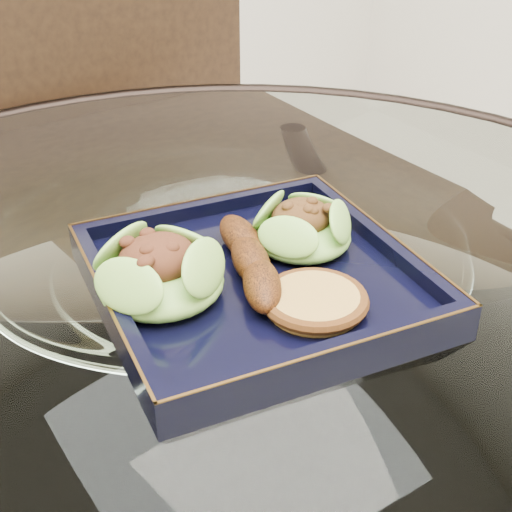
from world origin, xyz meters
TOP-DOWN VIEW (x-y plane):
  - dining_table at (-0.00, -0.00)m, footprint 1.13×1.13m
  - dining_chair at (0.16, 0.47)m, footprint 0.47×0.47m
  - navy_plate at (0.01, -0.04)m, footprint 0.31×0.31m
  - lettuce_wrap_left at (-0.08, -0.02)m, footprint 0.12×0.12m
  - lettuce_wrap_right at (0.07, -0.02)m, footprint 0.11×0.11m
  - roasted_plantain at (0.00, -0.03)m, footprint 0.08×0.15m
  - crumb_patty at (0.02, -0.11)m, footprint 0.09×0.09m

SIDE VIEW (x-z plane):
  - dining_chair at x=0.16m, z-range 0.06..1.13m
  - dining_table at x=0.00m, z-range 0.21..0.98m
  - navy_plate at x=0.01m, z-range 0.76..0.78m
  - crumb_patty at x=0.02m, z-range 0.78..0.80m
  - roasted_plantain at x=0.00m, z-range 0.78..0.81m
  - lettuce_wrap_right at x=0.07m, z-range 0.78..0.81m
  - lettuce_wrap_left at x=-0.08m, z-range 0.78..0.82m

